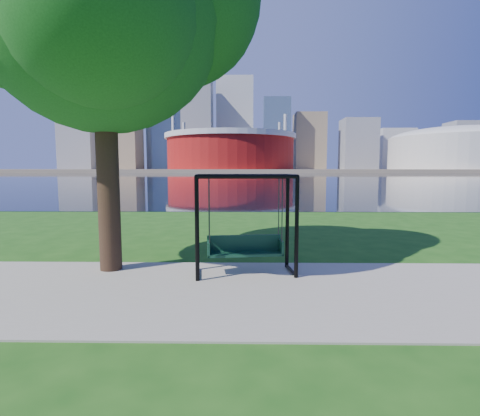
{
  "coord_description": "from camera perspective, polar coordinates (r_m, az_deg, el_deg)",
  "views": [
    {
      "loc": [
        0.14,
        -7.01,
        2.2
      ],
      "look_at": [
        0.02,
        0.0,
        1.46
      ],
      "focal_mm": 28.0,
      "sensor_mm": 36.0,
      "label": 1
    }
  ],
  "objects": [
    {
      "name": "stadium",
      "position": [
        242.52,
        -1.45,
        8.82
      ],
      "size": [
        83.0,
        83.0,
        32.0
      ],
      "color": "maroon",
      "rests_on": "far_bank"
    },
    {
      "name": "swing",
      "position": [
        7.73,
        0.76,
        -2.86
      ],
      "size": [
        2.14,
        1.13,
        2.09
      ],
      "rotation": [
        0.0,
        0.0,
        0.12
      ],
      "color": "black",
      "rests_on": "ground"
    },
    {
      "name": "arena",
      "position": [
        277.38,
        30.38,
        7.99
      ],
      "size": [
        84.0,
        84.0,
        26.56
      ],
      "color": "beige",
      "rests_on": "far_bank"
    },
    {
      "name": "skyline",
      "position": [
        328.17,
        0.2,
        11.87
      ],
      "size": [
        392.0,
        66.0,
        96.5
      ],
      "color": "gray",
      "rests_on": "far_bank"
    },
    {
      "name": "ground",
      "position": [
        7.35,
        -0.19,
        -11.44
      ],
      "size": [
        900.0,
        900.0,
        0.0
      ],
      "primitive_type": "plane",
      "color": "#1E5114",
      "rests_on": "ground"
    },
    {
      "name": "path",
      "position": [
        6.87,
        -0.28,
        -12.56
      ],
      "size": [
        120.0,
        4.0,
        0.03
      ],
      "primitive_type": "cube",
      "color": "#9E937F",
      "rests_on": "ground"
    },
    {
      "name": "far_bank",
      "position": [
        313.01,
        0.95,
        5.75
      ],
      "size": [
        900.0,
        228.0,
        2.0
      ],
      "primitive_type": "cube",
      "color": "#937F60",
      "rests_on": "ground"
    },
    {
      "name": "river",
      "position": [
        109.03,
        0.9,
        4.82
      ],
      "size": [
        900.0,
        180.0,
        0.02
      ],
      "primitive_type": "cube",
      "color": "black",
      "rests_on": "ground"
    },
    {
      "name": "park_tree",
      "position": [
        9.16,
        -20.57,
        27.43
      ],
      "size": [
        6.49,
        5.87,
        8.07
      ],
      "color": "black",
      "rests_on": "ground"
    }
  ]
}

